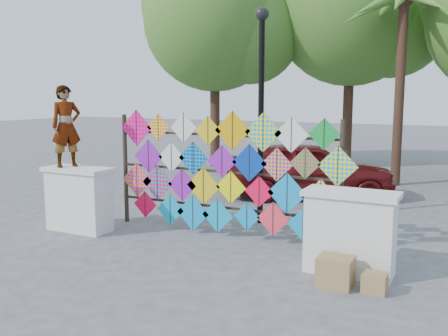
{
  "coord_description": "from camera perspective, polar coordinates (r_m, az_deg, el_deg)",
  "views": [
    {
      "loc": [
        4.32,
        -7.59,
        2.71
      ],
      "look_at": [
        0.15,
        0.6,
        1.35
      ],
      "focal_mm": 40.0,
      "sensor_mm": 36.0,
      "label": 1
    }
  ],
  "objects": [
    {
      "name": "cardboard_box_near",
      "position": [
        7.42,
        12.62,
        -11.48
      ],
      "size": [
        0.48,
        0.43,
        0.43
      ],
      "primitive_type": "cube",
      "color": "#9C704B",
      "rests_on": "ground"
    },
    {
      "name": "parapet_right",
      "position": [
        7.84,
        14.2,
        -7.1
      ],
      "size": [
        1.4,
        0.65,
        1.28
      ],
      "color": "white",
      "rests_on": "ground"
    },
    {
      "name": "parapet_left",
      "position": [
        10.4,
        -16.25,
        -3.38
      ],
      "size": [
        1.4,
        0.65,
        1.28
      ],
      "color": "white",
      "rests_on": "ground"
    },
    {
      "name": "cardboard_box_far",
      "position": [
        7.36,
        16.83,
        -12.45
      ],
      "size": [
        0.33,
        0.3,
        0.27
      ],
      "primitive_type": "cube",
      "color": "#9C704B",
      "rests_on": "ground"
    },
    {
      "name": "tree_mid",
      "position": [
        19.34,
        14.7,
        17.24
      ],
      "size": [
        6.3,
        5.6,
        8.61
      ],
      "color": "#43271C",
      "rests_on": "ground"
    },
    {
      "name": "sedan",
      "position": [
        13.36,
        9.61,
        -0.16
      ],
      "size": [
        4.75,
        3.41,
        1.5
      ],
      "primitive_type": "imported",
      "rotation": [
        0.0,
        0.0,
        1.99
      ],
      "color": "#5F1012",
      "rests_on": "ground"
    },
    {
      "name": "tree_west",
      "position": [
        18.96,
        -0.75,
        16.49
      ],
      "size": [
        5.85,
        5.2,
        8.01
      ],
      "color": "#43271C",
      "rests_on": "ground"
    },
    {
      "name": "kite_rack",
      "position": [
        9.45,
        0.0,
        -0.72
      ],
      "size": [
        4.95,
        0.24,
        2.42
      ],
      "color": "black",
      "rests_on": "ground"
    },
    {
      "name": "palm_tree",
      "position": [
        15.89,
        19.82,
        16.02
      ],
      "size": [
        3.62,
        3.62,
        5.83
      ],
      "color": "#43271C",
      "rests_on": "ground"
    },
    {
      "name": "lamppost",
      "position": [
        10.4,
        4.27,
        8.26
      ],
      "size": [
        0.28,
        0.28,
        4.46
      ],
      "color": "black",
      "rests_on": "ground"
    },
    {
      "name": "vendor_woman",
      "position": [
        10.39,
        -17.59,
        4.56
      ],
      "size": [
        0.61,
        0.7,
        1.61
      ],
      "primitive_type": "imported",
      "rotation": [
        0.0,
        0.0,
        1.1
      ],
      "color": "#99999E",
      "rests_on": "parapet_left"
    },
    {
      "name": "ground",
      "position": [
        9.15,
        -2.58,
        -8.86
      ],
      "size": [
        80.0,
        80.0,
        0.0
      ],
      "primitive_type": "plane",
      "color": "gray",
      "rests_on": "ground"
    }
  ]
}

